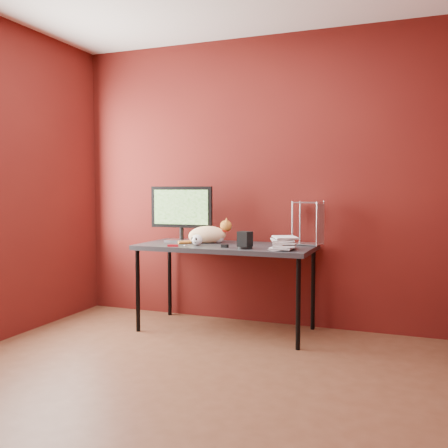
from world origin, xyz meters
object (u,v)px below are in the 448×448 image
at_px(speaker, 245,241).
at_px(book_stack, 274,175).
at_px(desk, 226,251).
at_px(skull_mug, 197,240).
at_px(monitor, 181,211).
at_px(cat, 208,234).

bearing_deg(speaker, book_stack, 29.26).
xyz_separation_m(desk, skull_mug, (-0.21, -0.14, 0.10)).
height_order(desk, monitor, monitor).
bearing_deg(desk, cat, 160.28).
distance_m(desk, skull_mug, 0.27).
bearing_deg(skull_mug, book_stack, 12.19).
bearing_deg(monitor, cat, -7.43).
relative_size(cat, speaker, 2.96).
distance_m(desk, monitor, 0.58).
height_order(skull_mug, speaker, speaker).
relative_size(monitor, book_stack, 0.49).
height_order(cat, speaker, cat).
bearing_deg(cat, desk, -43.24).
bearing_deg(speaker, skull_mug, -172.28).
height_order(monitor, cat, monitor).
height_order(speaker, book_stack, book_stack).
bearing_deg(monitor, skull_mug, -45.68).
distance_m(monitor, book_stack, 1.01).
xyz_separation_m(monitor, speaker, (0.71, -0.30, -0.22)).
bearing_deg(monitor, speaker, -26.69).
height_order(skull_mug, book_stack, book_stack).
bearing_deg(book_stack, cat, 160.43).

